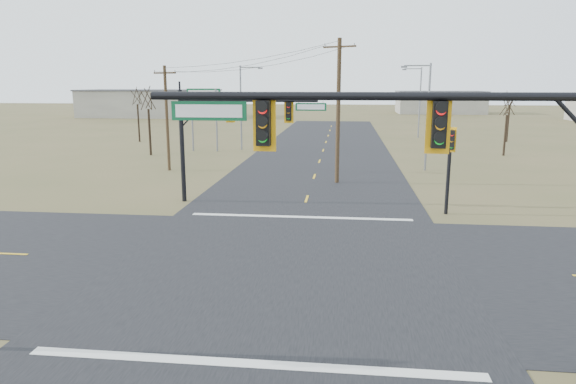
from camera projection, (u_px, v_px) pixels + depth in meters
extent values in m
plane|color=brown|center=(284.00, 265.00, 20.60)|extent=(320.00, 320.00, 0.00)
cube|color=black|center=(284.00, 265.00, 20.60)|extent=(160.00, 14.00, 0.02)
cube|color=black|center=(284.00, 265.00, 20.60)|extent=(14.00, 160.00, 0.02)
cube|color=silver|center=(251.00, 364.00, 13.30)|extent=(12.00, 0.40, 0.01)
cube|color=silver|center=(301.00, 217.00, 27.88)|extent=(12.00, 0.40, 0.01)
cylinder|color=black|center=(380.00, 96.00, 11.55)|extent=(10.66, 0.19, 0.19)
cube|color=#0B4F2B|center=(209.00, 111.00, 12.05)|extent=(1.80, 0.05, 0.45)
cylinder|color=black|center=(182.00, 147.00, 31.07)|extent=(0.27, 0.27, 6.76)
cylinder|color=black|center=(248.00, 101.00, 30.05)|extent=(8.21, 0.17, 0.17)
cube|color=#0B4F2B|center=(311.00, 107.00, 29.73)|extent=(1.80, 0.05, 0.45)
cylinder|color=black|center=(448.00, 173.00, 28.18)|extent=(0.20, 0.20, 4.69)
cylinder|color=#41301C|center=(338.00, 112.00, 36.56)|extent=(0.30, 0.30, 10.24)
cube|color=#41301C|center=(340.00, 47.00, 35.63)|extent=(2.32, 1.16, 0.12)
cylinder|color=#41301C|center=(167.00, 119.00, 42.13)|extent=(0.25, 0.25, 8.56)
cube|color=#41301C|center=(165.00, 73.00, 41.37)|extent=(2.04, 0.70, 0.12)
cylinder|color=slate|center=(192.00, 120.00, 54.61)|extent=(0.18, 0.18, 6.61)
cylinder|color=slate|center=(217.00, 120.00, 54.32)|extent=(0.18, 0.18, 6.61)
cube|color=#0B4F2B|center=(204.00, 99.00, 54.01)|extent=(3.52, 0.36, 2.20)
cylinder|color=slate|center=(428.00, 118.00, 42.09)|extent=(0.17, 0.17, 8.75)
cylinder|color=slate|center=(417.00, 66.00, 41.34)|extent=(2.10, 0.10, 0.10)
cube|color=slate|center=(404.00, 67.00, 41.47)|extent=(0.49, 0.23, 0.16)
cylinder|color=slate|center=(420.00, 103.00, 67.86)|extent=(0.18, 0.18, 9.21)
cylinder|color=slate|center=(413.00, 69.00, 67.06)|extent=(2.21, 0.11, 0.11)
cube|color=slate|center=(404.00, 70.00, 67.20)|extent=(0.55, 0.34, 0.17)
cylinder|color=slate|center=(241.00, 108.00, 55.37)|extent=(0.18, 0.18, 9.00)
cylinder|color=slate|center=(250.00, 67.00, 54.36)|extent=(2.16, 0.11, 0.11)
cube|color=slate|center=(260.00, 68.00, 54.27)|extent=(0.51, 0.26, 0.16)
cylinder|color=black|center=(150.00, 132.00, 51.64)|extent=(0.23, 0.23, 4.63)
cylinder|color=black|center=(139.00, 123.00, 63.47)|extent=(0.21, 0.21, 4.61)
cylinder|color=black|center=(505.00, 135.00, 51.30)|extent=(0.21, 0.21, 4.06)
cylinder|color=black|center=(508.00, 124.00, 63.32)|extent=(0.19, 0.19, 4.35)
cube|color=#A19D8F|center=(151.00, 104.00, 111.83)|extent=(28.00, 14.00, 5.50)
cube|color=#A19D8F|center=(440.00, 103.00, 124.33)|extent=(20.00, 12.00, 5.00)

